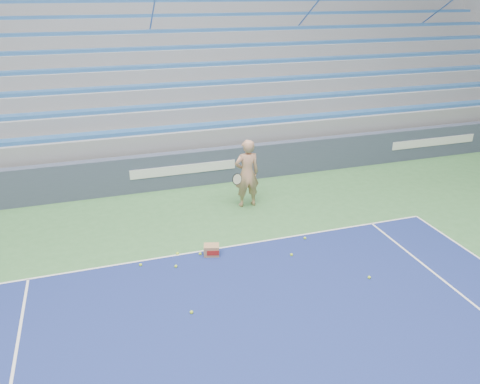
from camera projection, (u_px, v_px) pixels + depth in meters
name	position (u px, v px, depth m)	size (l,w,h in m)	color
sponsor_barrier	(183.00, 169.00, 14.19)	(30.00, 0.32, 1.10)	#3B445A
bleachers	(152.00, 78.00, 18.46)	(31.00, 9.15, 7.30)	gray
tennis_player	(247.00, 173.00, 12.73)	(0.96, 0.85, 1.92)	tan
ball_box	(212.00, 250.00, 10.61)	(0.40, 0.35, 0.26)	#AB7E52
tennis_ball_0	(177.00, 253.00, 10.66)	(0.07, 0.07, 0.07)	#BFF031
tennis_ball_1	(369.00, 277.00, 9.77)	(0.07, 0.07, 0.07)	#BFF031
tennis_ball_2	(192.00, 312.00, 8.72)	(0.07, 0.07, 0.07)	#BFF031
tennis_ball_3	(141.00, 265.00, 10.22)	(0.07, 0.07, 0.07)	#BFF031
tennis_ball_4	(176.00, 266.00, 10.16)	(0.07, 0.07, 0.07)	#BFF031
tennis_ball_5	(291.00, 255.00, 10.61)	(0.07, 0.07, 0.07)	#BFF031
tennis_ball_6	(200.00, 254.00, 10.65)	(0.07, 0.07, 0.07)	#BFF031
tennis_ball_7	(305.00, 238.00, 11.32)	(0.07, 0.07, 0.07)	#BFF031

